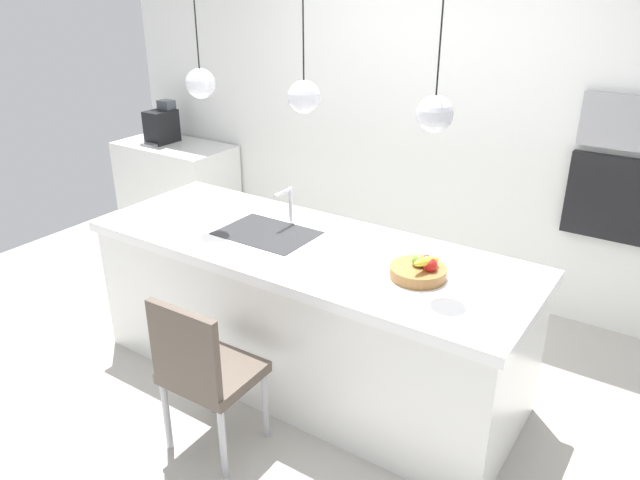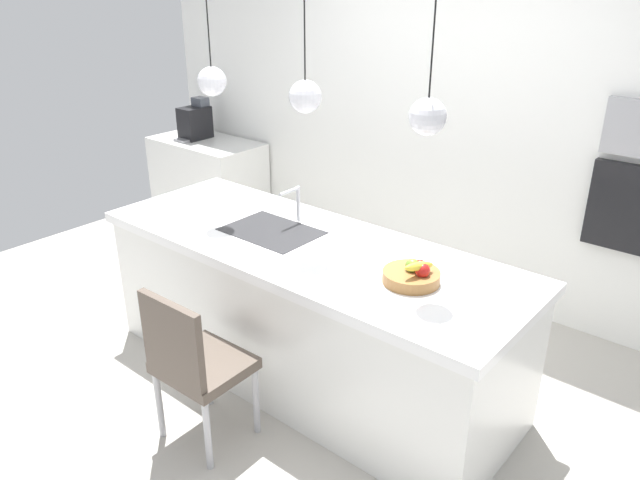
# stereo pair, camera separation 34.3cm
# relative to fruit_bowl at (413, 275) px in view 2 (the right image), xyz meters

# --- Properties ---
(floor) EXTENTS (6.60, 6.60, 0.00)m
(floor) POSITION_rel_fruit_bowl_xyz_m (-0.72, 0.02, -0.94)
(floor) COLOR #BCB7AD
(floor) RESTS_ON ground
(back_wall) EXTENTS (6.00, 0.10, 2.60)m
(back_wall) POSITION_rel_fruit_bowl_xyz_m (-0.72, 1.67, 0.36)
(back_wall) COLOR white
(back_wall) RESTS_ON ground
(kitchen_island) EXTENTS (2.63, 0.95, 0.89)m
(kitchen_island) POSITION_rel_fruit_bowl_xyz_m (-0.72, 0.02, -0.49)
(kitchen_island) COLOR white
(kitchen_island) RESTS_ON ground
(sink_basin) EXTENTS (0.56, 0.40, 0.02)m
(sink_basin) POSITION_rel_fruit_bowl_xyz_m (-1.00, 0.02, -0.05)
(sink_basin) COLOR #2D2D30
(sink_basin) RESTS_ON kitchen_island
(faucet) EXTENTS (0.02, 0.17, 0.22)m
(faucet) POSITION_rel_fruit_bowl_xyz_m (-1.00, 0.23, 0.10)
(faucet) COLOR silver
(faucet) RESTS_ON kitchen_island
(fruit_bowl) EXTENTS (0.29, 0.29, 0.14)m
(fruit_bowl) POSITION_rel_fruit_bowl_xyz_m (0.00, 0.00, 0.00)
(fruit_bowl) COLOR #9E6B38
(fruit_bowl) RESTS_ON kitchen_island
(side_counter) EXTENTS (1.10, 0.60, 0.83)m
(side_counter) POSITION_rel_fruit_bowl_xyz_m (-3.12, 1.30, -0.52)
(side_counter) COLOR white
(side_counter) RESTS_ON ground
(coffee_machine) EXTENTS (0.20, 0.35, 0.38)m
(coffee_machine) POSITION_rel_fruit_bowl_xyz_m (-3.26, 1.30, 0.06)
(coffee_machine) COLOR black
(coffee_machine) RESTS_ON side_counter
(oven) EXTENTS (0.56, 0.08, 0.56)m
(oven) POSITION_rel_fruit_bowl_xyz_m (0.61, 1.60, 0.03)
(oven) COLOR black
(oven) RESTS_ON back_wall
(chair_near) EXTENTS (0.45, 0.42, 0.90)m
(chair_near) POSITION_rel_fruit_bowl_xyz_m (-0.77, -0.81, -0.43)
(chair_near) COLOR brown
(chair_near) RESTS_ON ground
(pendant_light_left) EXTENTS (0.17, 0.17, 0.77)m
(pendant_light_left) POSITION_rel_fruit_bowl_xyz_m (-1.45, 0.02, 0.79)
(pendant_light_left) COLOR silver
(pendant_light_center) EXTENTS (0.17, 0.17, 0.77)m
(pendant_light_center) POSITION_rel_fruit_bowl_xyz_m (-0.72, 0.02, 0.79)
(pendant_light_center) COLOR silver
(pendant_light_right) EXTENTS (0.17, 0.17, 0.77)m
(pendant_light_right) POSITION_rel_fruit_bowl_xyz_m (0.01, 0.02, 0.79)
(pendant_light_right) COLOR silver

